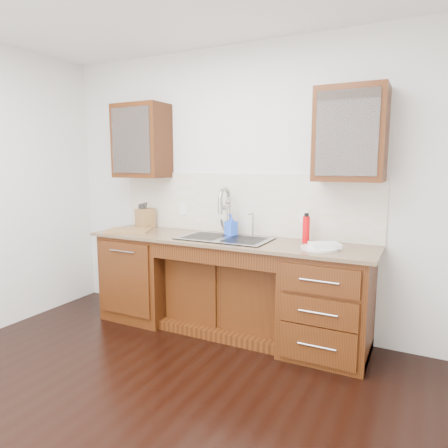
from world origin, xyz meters
The scene contains 24 objects.
ground centered at (0.00, 0.00, -0.05)m, with size 4.00×3.50×0.10m, color black.
wall_back centered at (0.00, 1.80, 1.35)m, with size 4.00×0.10×2.70m, color silver.
base_cabinet_left centered at (-0.95, 1.44, 0.44)m, with size 0.70×0.62×0.88m, color #593014.
base_cabinet_center centered at (0.00, 1.53, 0.35)m, with size 1.20×0.44×0.70m, color #593014.
base_cabinet_right centered at (0.95, 1.44, 0.44)m, with size 0.70×0.62×0.88m, color #593014.
countertop centered at (0.00, 1.43, 0.90)m, with size 2.70×0.65×0.03m, color #84705B.
backsplash centered at (0.00, 1.74, 1.21)m, with size 2.70×0.02×0.59m, color beige.
sink centered at (0.00, 1.41, 0.83)m, with size 0.84×0.46×0.19m, color #9E9EA5.
faucet centered at (-0.07, 1.64, 1.11)m, with size 0.04×0.04×0.40m, color #999993.
filter_tap centered at (0.18, 1.65, 1.03)m, with size 0.02×0.02×0.24m, color #999993.
upper_cabinet_left centered at (-1.05, 1.58, 1.83)m, with size 0.55×0.34×0.75m, color #593014.
upper_cabinet_right centered at (1.05, 1.58, 1.83)m, with size 0.55×0.34×0.75m, color #593014.
outlet_left centered at (-0.65, 1.73, 1.12)m, with size 0.08×0.01×0.12m, color white.
outlet_right centered at (0.65, 1.73, 1.12)m, with size 0.08×0.01×0.12m, color white.
soap_bottle centered at (-0.02, 1.58, 1.01)m, with size 0.09×0.10×0.21m, color blue.
water_bottle centered at (0.71, 1.58, 1.03)m, with size 0.06×0.06×0.23m, color red.
plate centered at (0.88, 1.37, 0.92)m, with size 0.30×0.30×0.02m, color silver.
dish_towel centered at (0.92, 1.38, 0.94)m, with size 0.23×0.17×0.04m, color silver.
knife_block centered at (-1.05, 1.59, 1.01)m, with size 0.11×0.19×0.21m, color brown.
cutting_board centered at (-1.06, 1.34, 0.92)m, with size 0.43×0.30×0.02m, color #A2682C.
cup_left_a centered at (-1.10, 1.58, 1.77)m, with size 0.11×0.11×0.09m, color white.
cup_left_b centered at (-0.92, 1.58, 1.77)m, with size 0.09×0.09×0.08m, color white.
cup_right_a centered at (0.94, 1.58, 1.77)m, with size 0.11×0.11×0.09m, color white.
cup_right_b centered at (1.11, 1.58, 1.77)m, with size 0.10×0.10×0.09m, color white.
Camera 1 is at (1.62, -1.80, 1.59)m, focal length 32.00 mm.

